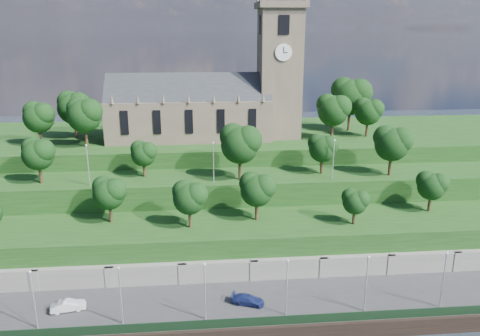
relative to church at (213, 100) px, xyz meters
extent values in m
cube|color=#2D2D30|center=(-0.79, -39.98, -21.52)|extent=(160.00, 12.00, 2.00)
cube|color=black|center=(-0.79, -45.38, -19.92)|extent=(160.00, 0.10, 1.20)
cube|color=slate|center=(-0.79, -33.98, -20.02)|extent=(160.00, 2.00, 5.00)
cube|color=slate|center=(-25.79, -34.78, -20.02)|extent=(1.20, 0.60, 5.00)
cube|color=slate|center=(-15.79, -34.78, -20.02)|extent=(1.20, 0.60, 5.00)
cube|color=slate|center=(-5.79, -34.78, -20.02)|extent=(1.20, 0.60, 5.00)
cube|color=slate|center=(4.21, -34.78, -20.02)|extent=(1.20, 0.60, 5.00)
cube|color=slate|center=(14.21, -34.78, -20.02)|extent=(1.20, 0.60, 5.00)
cube|color=slate|center=(24.21, -34.78, -20.02)|extent=(1.20, 0.60, 5.00)
cube|color=slate|center=(34.21, -34.78, -20.02)|extent=(1.20, 0.60, 5.00)
cube|color=#173C14|center=(-0.79, -27.98, -18.52)|extent=(160.00, 12.00, 8.00)
cube|color=#173C14|center=(-0.79, -16.98, -16.52)|extent=(160.00, 10.00, 12.00)
cube|color=#173C14|center=(-0.79, 4.02, -15.02)|extent=(160.00, 32.00, 15.00)
cube|color=brown|center=(-4.79, 0.02, -3.52)|extent=(32.00, 12.00, 8.00)
cube|color=#23262B|center=(-4.79, 0.02, 0.48)|extent=(32.00, 10.18, 10.18)
cone|color=brown|center=(-18.79, -5.98, 1.38)|extent=(0.70, 0.70, 1.80)
cone|color=brown|center=(-14.12, -5.98, 1.38)|extent=(0.70, 0.70, 1.80)
cone|color=brown|center=(-9.46, -5.98, 1.38)|extent=(0.70, 0.70, 1.80)
cone|color=brown|center=(-4.79, -5.98, 1.38)|extent=(0.70, 0.70, 1.80)
cone|color=brown|center=(-0.12, -5.98, 1.38)|extent=(0.70, 0.70, 1.80)
cone|color=brown|center=(4.54, -5.98, 1.38)|extent=(0.70, 0.70, 1.80)
cone|color=brown|center=(9.21, -5.98, 1.38)|extent=(0.70, 0.70, 1.80)
cube|color=black|center=(-16.79, -6.06, -3.02)|extent=(1.40, 0.25, 4.50)
cube|color=black|center=(-10.79, -6.06, -3.02)|extent=(1.40, 0.25, 4.50)
cube|color=black|center=(-4.79, -6.06, -3.02)|extent=(1.40, 0.25, 4.50)
cube|color=black|center=(1.21, -6.06, -3.02)|extent=(1.40, 0.25, 4.50)
cube|color=black|center=(7.21, -6.06, -3.02)|extent=(1.40, 0.25, 4.50)
cube|color=brown|center=(13.21, 0.02, 4.98)|extent=(8.00, 8.00, 25.00)
cube|color=brown|center=(13.21, 0.02, 18.08)|extent=(9.20, 9.20, 1.20)
cone|color=brown|center=(9.21, 4.02, 19.28)|extent=(0.80, 0.80, 1.60)
cone|color=brown|center=(17.21, 4.02, 19.28)|extent=(0.80, 0.80, 1.60)
cube|color=black|center=(13.21, -4.06, 14.48)|extent=(2.00, 0.25, 3.50)
cube|color=black|center=(13.21, 4.10, 14.48)|extent=(2.00, 0.25, 3.50)
cube|color=black|center=(9.13, 0.02, 14.48)|extent=(0.25, 2.00, 3.50)
cube|color=black|center=(17.29, 0.02, 14.48)|extent=(0.25, 2.00, 3.50)
cylinder|color=white|center=(13.21, -4.10, 9.48)|extent=(3.20, 0.30, 3.20)
cylinder|color=white|center=(17.33, 0.02, 9.48)|extent=(0.30, 3.20, 3.20)
cube|color=black|center=(13.21, -4.28, 9.98)|extent=(0.12, 0.05, 1.10)
cube|color=black|center=(13.61, -4.28, 9.48)|extent=(0.80, 0.05, 0.12)
cylinder|color=#302012|center=(-16.69, -25.98, -12.97)|extent=(0.50, 0.50, 3.10)
sphere|color=black|center=(-16.69, -25.98, -9.97)|extent=(4.83, 4.83, 4.83)
sphere|color=black|center=(-15.73, -26.47, -9.25)|extent=(3.62, 3.62, 3.62)
sphere|color=black|center=(-17.54, -25.38, -9.01)|extent=(3.38, 3.38, 3.38)
cylinder|color=#302012|center=(-4.68, -28.98, -12.98)|extent=(0.50, 0.50, 3.08)
sphere|color=black|center=(-4.68, -28.98, -10.01)|extent=(4.79, 4.79, 4.79)
sphere|color=black|center=(-3.72, -29.46, -9.29)|extent=(3.59, 3.59, 3.59)
sphere|color=black|center=(-5.51, -28.39, -9.05)|extent=(3.35, 3.35, 3.35)
cylinder|color=#302012|center=(5.48, -26.98, -12.90)|extent=(0.50, 0.50, 3.24)
sphere|color=black|center=(5.48, -26.98, -9.77)|extent=(5.04, 5.04, 5.04)
sphere|color=black|center=(6.49, -27.49, -9.01)|extent=(3.78, 3.78, 3.78)
sphere|color=black|center=(4.60, -26.35, -8.76)|extent=(3.53, 3.53, 3.53)
cylinder|color=#302012|center=(19.87, -29.98, -13.34)|extent=(0.47, 0.47, 2.37)
sphere|color=black|center=(19.87, -29.98, -11.05)|extent=(3.68, 3.68, 3.68)
sphere|color=black|center=(20.61, -30.35, -10.50)|extent=(2.76, 2.76, 2.76)
sphere|color=black|center=(19.23, -29.52, -10.31)|extent=(2.58, 2.58, 2.58)
cylinder|color=#302012|center=(33.68, -25.98, -13.10)|extent=(0.49, 0.49, 2.84)
sphere|color=black|center=(33.68, -25.98, -10.35)|extent=(4.42, 4.42, 4.42)
sphere|color=black|center=(34.56, -26.43, -9.69)|extent=(3.32, 3.32, 3.32)
sphere|color=black|center=(32.90, -25.43, -9.47)|extent=(3.09, 3.09, 3.09)
cylinder|color=#302012|center=(-28.99, -17.98, -8.89)|extent=(0.51, 0.51, 3.26)
sphere|color=black|center=(-28.99, -17.98, -5.73)|extent=(5.08, 5.08, 5.08)
sphere|color=black|center=(-27.97, -18.49, -4.97)|extent=(3.81, 3.81, 3.81)
sphere|color=black|center=(-29.88, -17.35, -4.72)|extent=(3.55, 3.55, 3.55)
cylinder|color=#302012|center=(-12.48, -15.98, -9.18)|extent=(0.48, 0.48, 2.69)
sphere|color=black|center=(-12.48, -15.98, -6.58)|extent=(4.18, 4.18, 4.18)
sphere|color=black|center=(-11.64, -16.40, -5.96)|extent=(3.13, 3.13, 3.13)
sphere|color=black|center=(-13.21, -15.46, -5.75)|extent=(2.92, 2.92, 2.92)
cylinder|color=#302012|center=(3.64, -18.98, -8.49)|extent=(0.54, 0.54, 4.06)
sphere|color=black|center=(3.64, -18.98, -4.57)|extent=(6.31, 6.31, 6.31)
sphere|color=black|center=(4.90, -19.62, -3.62)|extent=(4.73, 4.73, 4.73)
sphere|color=black|center=(2.53, -18.20, -3.31)|extent=(4.42, 4.42, 4.42)
cylinder|color=#302012|center=(18.10, -16.98, -9.01)|extent=(0.49, 0.49, 3.03)
sphere|color=black|center=(18.10, -16.98, -6.08)|extent=(4.71, 4.71, 4.71)
sphere|color=black|center=(19.04, -17.46, -5.37)|extent=(3.53, 3.53, 3.53)
sphere|color=black|center=(17.28, -16.40, -5.14)|extent=(3.30, 3.30, 3.30)
cylinder|color=#302012|center=(29.53, -18.98, -8.66)|extent=(0.53, 0.53, 3.72)
sphere|color=black|center=(29.53, -18.98, -5.07)|extent=(5.79, 5.79, 5.79)
sphere|color=black|center=(30.69, -19.56, -4.20)|extent=(4.34, 4.34, 4.34)
sphere|color=black|center=(28.52, -18.26, -3.91)|extent=(4.05, 4.05, 4.05)
cylinder|color=#302012|center=(-32.86, -3.98, -5.73)|extent=(0.52, 0.52, 3.59)
sphere|color=black|center=(-32.86, -3.98, -2.25)|extent=(5.59, 5.59, 5.59)
sphere|color=black|center=(-31.74, -4.54, -1.42)|extent=(4.19, 4.19, 4.19)
sphere|color=black|center=(-33.83, -3.29, -1.14)|extent=(3.91, 3.91, 3.91)
cylinder|color=#302012|center=(-27.83, 2.02, -5.48)|extent=(0.54, 0.54, 4.08)
sphere|color=black|center=(-27.83, 2.02, -1.54)|extent=(6.34, 6.34, 6.34)
sphere|color=black|center=(-26.56, 1.38, -0.59)|extent=(4.76, 4.76, 4.76)
sphere|color=black|center=(-28.94, 2.81, -0.27)|extent=(4.44, 4.44, 4.44)
cylinder|color=#302012|center=(-24.03, -5.98, -5.52)|extent=(0.54, 0.54, 4.00)
sphere|color=black|center=(-24.03, -5.98, -1.66)|extent=(6.22, 6.22, 6.22)
sphere|color=black|center=(-22.78, -6.61, -0.72)|extent=(4.66, 4.66, 4.66)
sphere|color=black|center=(-25.11, -5.21, -0.41)|extent=(4.35, 4.35, 4.35)
cylinder|color=#302012|center=(23.42, -3.98, -5.57)|extent=(0.53, 0.53, 3.91)
sphere|color=black|center=(23.42, -3.98, -1.79)|extent=(6.08, 6.08, 6.08)
sphere|color=black|center=(24.64, -4.59, -0.88)|extent=(4.56, 4.56, 4.56)
sphere|color=black|center=(22.36, -3.23, -0.57)|extent=(4.26, 4.26, 4.26)
cylinder|color=#302012|center=(29.43, 4.02, -5.06)|extent=(0.58, 0.58, 4.92)
sphere|color=black|center=(29.43, 4.02, -0.30)|extent=(7.66, 7.66, 7.66)
sphere|color=black|center=(30.96, 3.25, 0.85)|extent=(5.74, 5.74, 5.74)
sphere|color=black|center=(28.09, 4.97, 1.23)|extent=(5.36, 5.36, 5.36)
cylinder|color=#302012|center=(31.31, -1.98, -5.82)|extent=(0.51, 0.51, 3.41)
sphere|color=black|center=(31.31, -1.98, -2.52)|extent=(5.31, 5.31, 5.31)
sphere|color=black|center=(32.37, -2.52, -1.72)|extent=(3.98, 3.98, 3.98)
sphere|color=black|center=(30.38, -1.32, -1.46)|extent=(3.72, 3.72, 3.72)
cylinder|color=#B2B2B7|center=(-22.79, -43.48, -16.82)|extent=(0.16, 0.16, 7.40)
sphere|color=silver|center=(-22.79, -43.48, -13.00)|extent=(0.36, 0.36, 0.36)
cylinder|color=#B2B2B7|center=(-12.79, -43.48, -16.82)|extent=(0.16, 0.16, 7.40)
sphere|color=silver|center=(-12.79, -43.48, -13.00)|extent=(0.36, 0.36, 0.36)
cylinder|color=#B2B2B7|center=(-2.79, -43.48, -16.82)|extent=(0.16, 0.16, 7.40)
sphere|color=silver|center=(-2.79, -43.48, -13.00)|extent=(0.36, 0.36, 0.36)
cylinder|color=#B2B2B7|center=(7.21, -43.48, -16.82)|extent=(0.16, 0.16, 7.40)
sphere|color=silver|center=(7.21, -43.48, -13.00)|extent=(0.36, 0.36, 0.36)
cylinder|color=#B2B2B7|center=(17.21, -43.48, -16.82)|extent=(0.16, 0.16, 7.40)
sphere|color=silver|center=(17.21, -43.48, -13.00)|extent=(0.36, 0.36, 0.36)
cylinder|color=#B2B2B7|center=(27.21, -43.48, -16.82)|extent=(0.16, 0.16, 7.40)
sphere|color=silver|center=(27.21, -43.48, -13.00)|extent=(0.36, 0.36, 0.36)
cylinder|color=#B2B2B7|center=(-20.79, -19.98, -7.27)|extent=(0.16, 0.16, 6.51)
sphere|color=silver|center=(-20.79, -19.98, -3.89)|extent=(0.36, 0.36, 0.36)
cylinder|color=#B2B2B7|center=(-0.79, -19.98, -7.27)|extent=(0.16, 0.16, 6.51)
sphere|color=silver|center=(-0.79, -19.98, -3.89)|extent=(0.36, 0.36, 0.36)
cylinder|color=#B2B2B7|center=(19.21, -19.98, -7.27)|extent=(0.16, 0.16, 6.51)
sphere|color=silver|center=(19.21, -19.98, -3.89)|extent=(0.36, 0.36, 0.36)
imported|color=silver|center=(-20.08, -40.02, -19.82)|extent=(4.47, 2.26, 1.40)
imported|color=navy|center=(2.73, -40.64, -19.89)|extent=(4.66, 3.12, 1.25)
camera|label=1|loc=(-3.04, -93.39, 13.75)|focal=35.00mm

